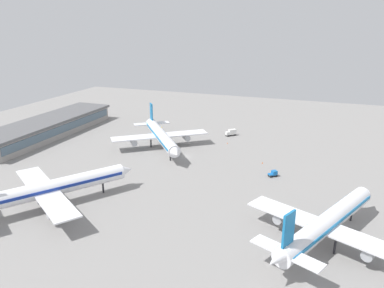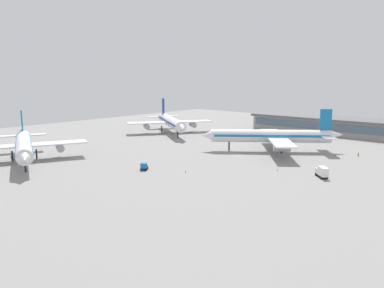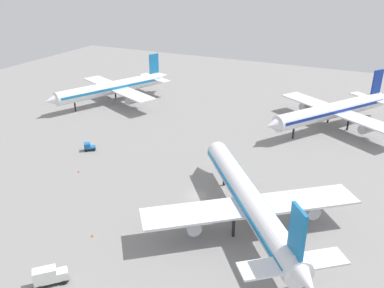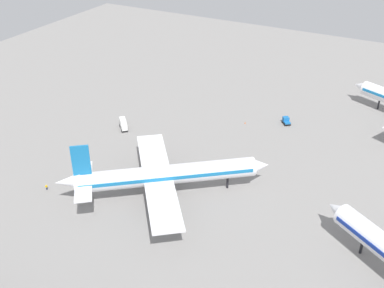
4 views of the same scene
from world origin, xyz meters
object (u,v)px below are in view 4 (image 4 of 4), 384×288
object	(u,v)px
catering_truck	(123,124)
ground_crew_worker	(47,187)
baggage_tug	(286,121)
airplane_taxiing	(164,175)
safety_cone_near_gate	(245,123)
safety_cone_mid_apron	(162,135)

from	to	relation	value
catering_truck	ground_crew_worker	size ratio (longest dim) A/B	3.18
catering_truck	baggage_tug	bearing A→B (deg)	76.99
airplane_taxiing	catering_truck	xyz separation A→B (m)	(-30.91, 24.96, -4.47)
airplane_taxiing	ground_crew_worker	distance (m)	32.31
ground_crew_worker	baggage_tug	bearing A→B (deg)	-85.04
catering_truck	safety_cone_near_gate	distance (m)	40.85
safety_cone_mid_apron	ground_crew_worker	bearing A→B (deg)	-106.36
airplane_taxiing	ground_crew_worker	size ratio (longest dim) A/B	28.01
ground_crew_worker	safety_cone_near_gate	distance (m)	68.57
airplane_taxiing	safety_cone_near_gate	world-z (taller)	airplane_taxiing
airplane_taxiing	baggage_tug	distance (m)	56.05
airplane_taxiing	safety_cone_mid_apron	size ratio (longest dim) A/B	77.95
baggage_tug	catering_truck	xyz separation A→B (m)	(-46.36, -28.69, 0.54)
ground_crew_worker	airplane_taxiing	bearing A→B (deg)	-116.95
safety_cone_near_gate	ground_crew_worker	bearing A→B (deg)	-118.07
baggage_tug	safety_cone_mid_apron	size ratio (longest dim) A/B	6.24
baggage_tug	catering_truck	world-z (taller)	catering_truck
ground_crew_worker	safety_cone_mid_apron	world-z (taller)	ground_crew_worker
catering_truck	safety_cone_near_gate	world-z (taller)	catering_truck
baggage_tug	safety_cone_mid_apron	world-z (taller)	baggage_tug
safety_cone_near_gate	safety_cone_mid_apron	distance (m)	29.04
baggage_tug	airplane_taxiing	bearing A→B (deg)	124.88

